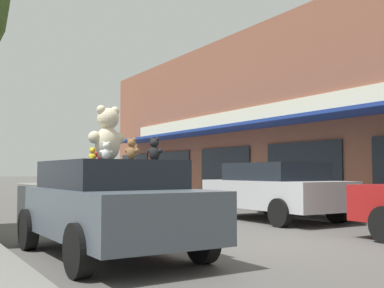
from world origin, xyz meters
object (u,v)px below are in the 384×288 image
Objects in this scene: teddy_bear_giant at (108,134)px; parked_car_far_center at (274,189)px; teddy_bear_brown at (132,149)px; teddy_bear_teal at (109,152)px; teddy_bear_red at (102,152)px; teddy_bear_yellow at (93,155)px; teddy_bear_black at (155,149)px; teddy_bear_white at (106,151)px; plush_art_car at (109,204)px.

teddy_bear_giant reaches higher than parked_car_far_center.
teddy_bear_teal is at bearing -48.19° from teddy_bear_brown.
parked_car_far_center is at bearing -143.77° from teddy_bear_red.
teddy_bear_red is at bearing -174.87° from teddy_bear_yellow.
teddy_bear_black is 0.98× the size of teddy_bear_teal.
teddy_bear_yellow is at bearing -37.22° from teddy_bear_red.
teddy_bear_red reaches higher than teddy_bear_yellow.
teddy_bear_giant is at bearing -85.36° from teddy_bear_white.
teddy_bear_teal reaches higher than parked_car_far_center.
teddy_bear_brown reaches higher than teddy_bear_yellow.
teddy_bear_brown is at bearing 100.00° from teddy_bear_red.
plush_art_car is 15.90× the size of teddy_bear_white.
teddy_bear_brown is at bearing 146.43° from teddy_bear_yellow.
teddy_bear_red is 1.22m from teddy_bear_black.
teddy_bear_red is at bearing -9.34° from teddy_bear_teal.
plush_art_car is 0.99× the size of parked_car_far_center.
plush_art_car is at bearing 94.07° from teddy_bear_red.
teddy_bear_white is at bearing 67.08° from teddy_bear_black.
plush_art_car is 6.44m from parked_car_far_center.
teddy_bear_teal reaches higher than teddy_bear_yellow.
teddy_bear_giant is at bearing 142.75° from teddy_bear_yellow.
teddy_bear_giant is at bearing -134.71° from plush_art_car.
teddy_bear_red is at bearing -80.29° from teddy_bear_white.
plush_art_car is at bearing 145.53° from teddy_bear_yellow.
plush_art_car is at bearing 14.75° from teddy_bear_teal.
teddy_bear_white is 7.01m from parked_car_far_center.
teddy_bear_giant is 0.65m from teddy_bear_white.
parked_car_far_center is (6.05, 3.45, -0.76)m from teddy_bear_white.
teddy_bear_teal is (0.38, 1.83, 0.03)m from teddy_bear_brown.
teddy_bear_teal is (0.41, 1.00, -0.23)m from teddy_bear_giant.
parked_car_far_center is at bearing -122.85° from teddy_bear_white.
parked_car_far_center is (5.19, 3.27, -0.81)m from teddy_bear_black.
teddy_bear_red is 6.07m from parked_car_far_center.
plush_art_car is 4.86× the size of teddy_bear_giant.
teddy_bear_brown is at bearing -91.75° from plush_art_car.
teddy_bear_yellow is at bearing -41.89° from teddy_bear_teal.
plush_art_car is at bearing -37.10° from teddy_bear_brown.
teddy_bear_black is (0.86, 0.18, 0.05)m from teddy_bear_white.
teddy_bear_yellow is 0.69× the size of teddy_bear_black.
teddy_bear_teal is (-0.22, 1.35, 0.00)m from teddy_bear_black.
parked_car_far_center is at bearing -162.28° from teddy_bear_giant.
teddy_bear_black reaches higher than parked_car_far_center.
teddy_bear_giant is 2.31× the size of teddy_bear_teal.
teddy_bear_giant reaches higher than teddy_bear_yellow.
teddy_bear_white is at bearing -150.30° from parked_car_far_center.
plush_art_car is 11.40× the size of teddy_bear_black.
teddy_bear_yellow is (0.08, 0.92, -0.29)m from teddy_bear_giant.
plush_art_car is 1.18m from teddy_bear_yellow.
teddy_bear_black reaches higher than plush_art_car.
teddy_bear_brown is 1.87m from teddy_bear_teal.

